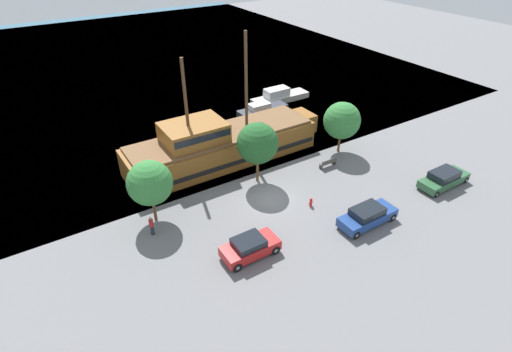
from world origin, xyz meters
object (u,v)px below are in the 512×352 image
Objects in this scene: pirate_ship at (220,145)px; parked_car_curb_mid at (444,178)px; fire_hydrant at (311,202)px; bench_promenade_east at (328,163)px; parked_car_curb_front at (250,247)px; pedestrian_walking_near at (152,226)px; moored_boat_dockside at (279,96)px; parked_car_curb_rear at (367,216)px; moored_boat_outer at (262,111)px.

pirate_ship is 4.01× the size of parked_car_curb_mid.
bench_promenade_east reaches higher than fire_hydrant.
pirate_ship is at bearing 70.67° from parked_car_curb_front.
pirate_ship is at bearing 135.43° from parked_car_curb_mid.
bench_promenade_east is (5.21, 3.89, 0.03)m from fire_hydrant.
pedestrian_walking_near is at bearing -178.83° from bench_promenade_east.
pirate_ship is at bearing 36.01° from pedestrian_walking_near.
bench_promenade_east is at bearing -38.94° from pirate_ship.
moored_boat_dockside is 27.63m from pedestrian_walking_near.
moored_boat_dockside is 24.92m from parked_car_curb_rear.
pirate_ship is 12.46× the size of pedestrian_walking_near.
moored_boat_outer is at bearing 85.68° from bench_promenade_east.
parked_car_curb_mid is (18.73, -1.67, -0.01)m from parked_car_curb_front.
parked_car_curb_rear is (-3.99, -20.81, 0.09)m from moored_boat_outer.
parked_car_curb_front is 9.50m from parked_car_curb_rear.
pedestrian_walking_near is (-22.57, -15.94, 0.15)m from moored_boat_dockside.
parked_car_curb_mid is at bearing -44.57° from pirate_ship.
parked_car_curb_rear is (-8.30, -23.50, 0.11)m from moored_boat_dockside.
fire_hydrant is (2.75, -10.32, -1.31)m from pirate_ship.
parked_car_curb_front is (-4.38, -12.47, -0.98)m from pirate_ship.
parked_car_curb_front is 2.56× the size of pedestrian_walking_near.
parked_car_curb_front reaches higher than fire_hydrant.
parked_car_curb_rear is 3.02× the size of pedestrian_walking_near.
parked_car_curb_mid is 10.02m from bench_promenade_east.
moored_boat_dockside is at bearing 34.68° from pirate_ship.
pirate_ship reaches higher than moored_boat_outer.
moored_boat_outer is at bearing 79.15° from parked_car_curb_rear.
pirate_ship is 4.87× the size of parked_car_curb_front.
fire_hydrant is (-6.18, -16.79, -0.25)m from moored_boat_outer.
parked_car_curb_front is 13.74m from bench_promenade_east.
bench_promenade_east is 1.11× the size of pedestrian_walking_near.
moored_boat_dockside is 1.62× the size of parked_car_curb_rear.
parked_car_curb_rear is 8.47m from bench_promenade_east.
fire_hydrant is (-2.19, 4.02, -0.34)m from parked_car_curb_rear.
parked_car_curb_mid is 1.03× the size of parked_car_curb_rear.
moored_boat_dockside is 5.08m from moored_boat_outer.
parked_car_curb_mid is at bearing 1.22° from parked_car_curb_rear.
bench_promenade_east is at bearing 69.14° from parked_car_curb_rear.
moored_boat_outer is 3.49× the size of bench_promenade_east.
pirate_ship is at bearing -144.07° from moored_boat_outer.
moored_boat_dockside reaches higher than pedestrian_walking_near.
moored_boat_dockside reaches higher than parked_car_curb_mid.
moored_boat_outer is 21.19m from parked_car_curb_rear.
pirate_ship reaches higher than fire_hydrant.
parked_car_curb_mid is (1.11, -23.30, 0.09)m from moored_boat_dockside.
moored_boat_dockside is at bearing 31.97° from moored_boat_outer.
pirate_ship is at bearing 141.06° from bench_promenade_east.
moored_boat_dockside is 1.58× the size of parked_car_curb_mid.
parked_car_curb_mid is at bearing -75.26° from moored_boat_outer.
pedestrian_walking_near is (-12.08, 3.54, 0.38)m from fire_hydrant.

